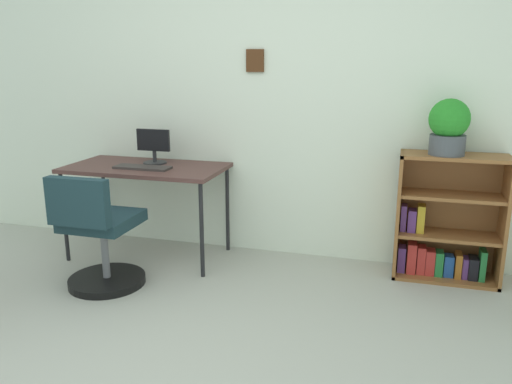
# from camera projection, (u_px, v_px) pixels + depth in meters

# --- Properties ---
(wall_back) EXTENTS (5.20, 0.12, 2.47)m
(wall_back) POSITION_uv_depth(u_px,v_px,m) (259.00, 96.00, 3.91)
(wall_back) COLOR silver
(wall_back) RESTS_ON ground_plane
(desk) EXTENTS (1.20, 0.63, 0.72)m
(desk) POSITION_uv_depth(u_px,v_px,m) (146.00, 172.00, 3.88)
(desk) COLOR #51332E
(desk) RESTS_ON ground_plane
(monitor) EXTENTS (0.27, 0.18, 0.27)m
(monitor) POSITION_uv_depth(u_px,v_px,m) (154.00, 147.00, 3.92)
(monitor) COLOR #262628
(monitor) RESTS_ON desk
(keyboard) EXTENTS (0.42, 0.14, 0.02)m
(keyboard) POSITION_uv_depth(u_px,v_px,m) (142.00, 167.00, 3.77)
(keyboard) COLOR #362F2D
(keyboard) RESTS_ON desk
(office_chair) EXTENTS (0.52, 0.55, 0.80)m
(office_chair) POSITION_uv_depth(u_px,v_px,m) (99.00, 239.00, 3.38)
(office_chair) COLOR black
(office_chair) RESTS_ON ground_plane
(bookshelf_low) EXTENTS (0.71, 0.30, 0.89)m
(bookshelf_low) POSITION_uv_depth(u_px,v_px,m) (446.00, 224.00, 3.56)
(bookshelf_low) COLOR brown
(bookshelf_low) RESTS_ON ground_plane
(potted_plant_on_shelf) EXTENTS (0.26, 0.26, 0.37)m
(potted_plant_on_shelf) POSITION_uv_depth(u_px,v_px,m) (449.00, 126.00, 3.35)
(potted_plant_on_shelf) COLOR #474C51
(potted_plant_on_shelf) RESTS_ON bookshelf_low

